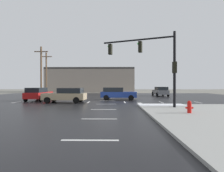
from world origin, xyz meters
TOP-DOWN VIEW (x-y plane):
  - ground_plane at (0.00, 0.00)m, footprint 120.00×120.00m
  - road_asphalt at (0.00, 0.00)m, footprint 44.00×44.00m
  - snow_strip_curbside at (5.00, -4.00)m, footprint 4.00×1.60m
  - lane_markings at (1.20, -1.38)m, footprint 36.15×36.15m
  - traffic_signal_mast at (4.05, -4.79)m, footprint 5.95×2.63m
  - fire_hydrant at (5.65, -8.49)m, footprint 0.48×0.26m
  - strip_building_background at (-5.50, 29.84)m, footprint 22.78×8.00m
  - sedan_red at (-8.36, 1.99)m, footprint 2.14×4.58m
  - sedan_blue at (1.25, 3.27)m, footprint 4.64×2.31m
  - sedan_grey at (8.66, 11.10)m, footprint 2.09×4.57m
  - sedan_tan at (-4.32, -0.56)m, footprint 4.63×2.27m
  - utility_pole_far at (-11.00, 9.51)m, footprint 2.20×0.28m
  - utility_pole_distant at (-12.54, 15.92)m, footprint 2.20×0.28m

SIDE VIEW (x-z plane):
  - ground_plane at x=0.00m, z-range 0.00..0.00m
  - road_asphalt at x=0.00m, z-range 0.00..0.02m
  - lane_markings at x=1.20m, z-range 0.02..0.03m
  - snow_strip_curbside at x=5.00m, z-range 0.14..0.20m
  - fire_hydrant at x=5.65m, z-range 0.14..0.93m
  - sedan_red at x=-8.36m, z-range 0.06..1.64m
  - sedan_blue at x=1.25m, z-range 0.06..1.64m
  - sedan_grey at x=8.66m, z-range 0.06..1.64m
  - sedan_tan at x=-4.32m, z-range 0.06..1.64m
  - strip_building_background at x=-5.50m, z-range 0.00..6.39m
  - traffic_signal_mast at x=4.05m, z-range 1.21..7.30m
  - utility_pole_far at x=-11.00m, z-range 0.21..8.32m
  - utility_pole_distant at x=-12.54m, z-range 0.21..8.48m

